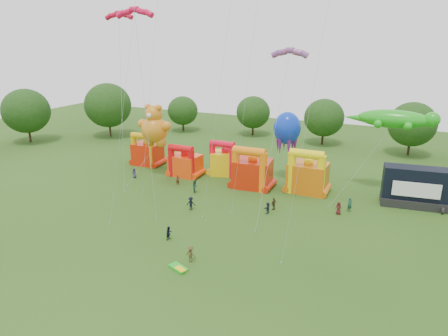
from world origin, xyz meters
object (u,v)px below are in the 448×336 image
at_px(gecko_kite, 366,159).
at_px(spectator_4, 274,204).
at_px(teddy_bear_kite, 151,137).
at_px(bouncy_castle_0, 147,152).
at_px(spectator_0, 134,173).
at_px(bouncy_castle_2, 225,161).
at_px(stage_trailer, 416,187).
at_px(octopus_kite, 273,154).

bearing_deg(gecko_kite, spectator_4, -138.36).
distance_m(teddy_bear_kite, spectator_4, 23.34).
distance_m(bouncy_castle_0, teddy_bear_kite, 7.80).
bearing_deg(spectator_0, gecko_kite, -2.36).
relative_size(bouncy_castle_2, gecko_kite, 0.47).
height_order(stage_trailer, spectator_4, stage_trailer).
distance_m(teddy_bear_kite, gecko_kite, 32.48).
distance_m(teddy_bear_kite, octopus_kite, 19.49).
bearing_deg(bouncy_castle_0, teddy_bear_kite, -47.66).
xyz_separation_m(bouncy_castle_0, spectator_4, (26.51, -9.90, -1.43)).
distance_m(stage_trailer, spectator_4, 19.13).
bearing_deg(spectator_4, bouncy_castle_2, -105.69).
height_order(bouncy_castle_2, spectator_0, bouncy_castle_2).
bearing_deg(gecko_kite, bouncy_castle_2, 176.16).
height_order(gecko_kite, spectator_4, gecko_kite).
relative_size(bouncy_castle_0, stage_trailer, 0.68).
distance_m(gecko_kite, spectator_4, 14.43).
xyz_separation_m(gecko_kite, octopus_kite, (-13.56, 1.32, -1.15)).
relative_size(teddy_bear_kite, spectator_0, 7.33).
height_order(teddy_bear_kite, spectator_0, teddy_bear_kite).
distance_m(bouncy_castle_2, spectator_4, 15.72).
xyz_separation_m(bouncy_castle_0, teddy_bear_kite, (4.43, -4.86, 4.20)).
relative_size(bouncy_castle_0, teddy_bear_kite, 0.51).
bearing_deg(spectator_0, octopus_kite, 7.06).
bearing_deg(stage_trailer, bouncy_castle_0, 178.83).
bearing_deg(bouncy_castle_0, spectator_0, -72.40).
distance_m(stage_trailer, octopus_kite, 20.34).
bearing_deg(bouncy_castle_2, spectator_4, -42.02).
xyz_separation_m(teddy_bear_kite, octopus_kite, (18.66, 5.29, -1.89)).
distance_m(bouncy_castle_2, stage_trailer, 28.45).
bearing_deg(gecko_kite, stage_trailer, -0.01).
relative_size(octopus_kite, spectator_0, 6.80).
relative_size(gecko_kite, octopus_kite, 1.16).
bearing_deg(spectator_4, octopus_kite, -135.35).
bearing_deg(spectator_0, stage_trailer, -3.93).
xyz_separation_m(bouncy_castle_0, octopus_kite, (23.09, 0.43, 2.31)).
xyz_separation_m(bouncy_castle_0, gecko_kite, (36.65, -0.88, 3.46)).
bearing_deg(teddy_bear_kite, stage_trailer, 5.84).
bearing_deg(bouncy_castle_2, teddy_bear_kite, -152.52).
distance_m(octopus_kite, spectator_0, 22.47).
bearing_deg(spectator_0, bouncy_castle_2, 18.23).
bearing_deg(bouncy_castle_2, octopus_kite, -1.02).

